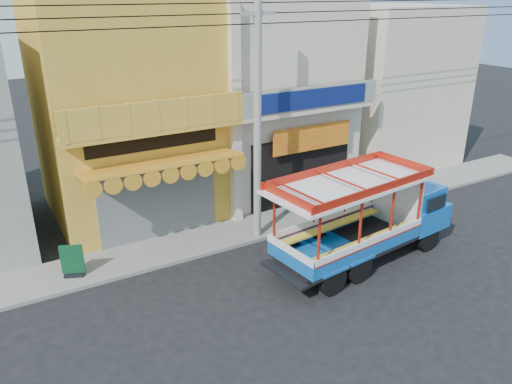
% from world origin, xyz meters
% --- Properties ---
extents(ground, '(90.00, 90.00, 0.00)m').
position_xyz_m(ground, '(0.00, 0.00, 0.00)').
color(ground, black).
rests_on(ground, ground).
extents(sidewalk, '(30.00, 2.00, 0.12)m').
position_xyz_m(sidewalk, '(0.00, 4.00, 0.06)').
color(sidewalk, slate).
rests_on(sidewalk, ground).
extents(shophouse_left, '(6.00, 7.50, 8.24)m').
position_xyz_m(shophouse_left, '(-4.00, 7.96, 4.11)').
color(shophouse_left, gold).
rests_on(shophouse_left, ground).
extents(shophouse_right, '(6.00, 6.75, 8.24)m').
position_xyz_m(shophouse_right, '(2.00, 7.96, 4.11)').
color(shophouse_right, beige).
rests_on(shophouse_right, ground).
extents(party_pilaster, '(0.35, 0.30, 8.00)m').
position_xyz_m(party_pilaster, '(-1.00, 4.85, 4.00)').
color(party_pilaster, beige).
rests_on(party_pilaster, ground).
extents(filler_building_right, '(6.00, 6.00, 7.60)m').
position_xyz_m(filler_building_right, '(9.00, 8.00, 3.80)').
color(filler_building_right, beige).
rests_on(filler_building_right, ground).
extents(utility_pole, '(28.00, 0.26, 9.00)m').
position_xyz_m(utility_pole, '(-0.85, 3.30, 5.03)').
color(utility_pole, gray).
rests_on(utility_pole, ground).
extents(songthaew_truck, '(6.92, 2.90, 3.14)m').
position_xyz_m(songthaew_truck, '(1.68, 0.33, 1.51)').
color(songthaew_truck, black).
rests_on(songthaew_truck, ground).
extents(green_sign, '(0.65, 0.51, 1.04)m').
position_xyz_m(green_sign, '(-7.24, 3.74, 0.56)').
color(green_sign, black).
rests_on(green_sign, sidewalk).
extents(potted_plant_a, '(1.07, 1.02, 0.92)m').
position_xyz_m(potted_plant_a, '(1.58, 4.04, 0.58)').
color(potted_plant_a, '#1C651F').
rests_on(potted_plant_a, sidewalk).
extents(potted_plant_b, '(0.75, 0.70, 1.08)m').
position_xyz_m(potted_plant_b, '(4.32, 4.00, 0.66)').
color(potted_plant_b, '#1C651F').
rests_on(potted_plant_b, sidewalk).
extents(potted_plant_c, '(0.52, 0.52, 0.85)m').
position_xyz_m(potted_plant_c, '(5.14, 4.18, 0.54)').
color(potted_plant_c, '#1C651F').
rests_on(potted_plant_c, sidewalk).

